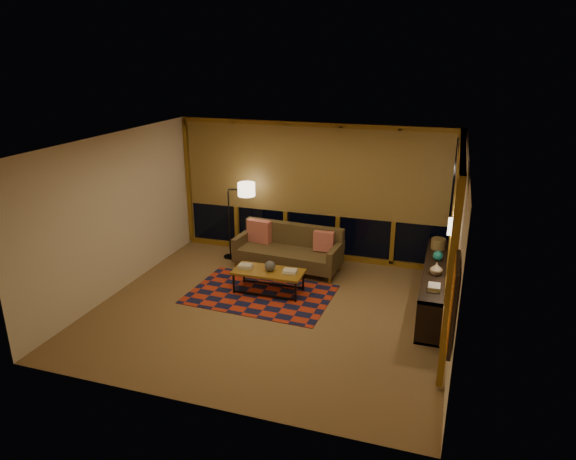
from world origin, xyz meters
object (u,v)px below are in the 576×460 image
(floor_lamp, at_px, (229,221))
(bookshelf, at_px, (435,286))
(sofa, at_px, (288,249))
(coffee_table, at_px, (269,281))

(floor_lamp, relative_size, bookshelf, 0.58)
(sofa, height_order, bookshelf, sofa)
(bookshelf, bearing_deg, coffee_table, -171.57)
(coffee_table, height_order, bookshelf, bookshelf)
(coffee_table, xyz_separation_m, floor_lamp, (-1.29, 1.28, 0.58))
(floor_lamp, distance_m, bookshelf, 4.14)
(sofa, bearing_deg, floor_lamp, 174.19)
(sofa, bearing_deg, bookshelf, -9.21)
(floor_lamp, bearing_deg, bookshelf, -33.03)
(sofa, height_order, floor_lamp, floor_lamp)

